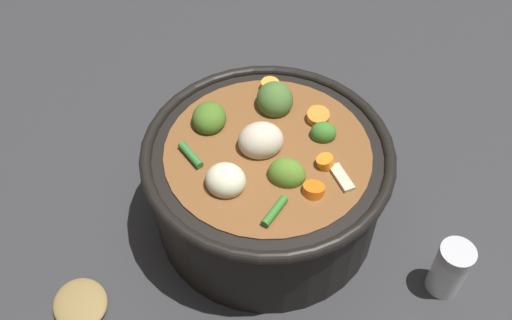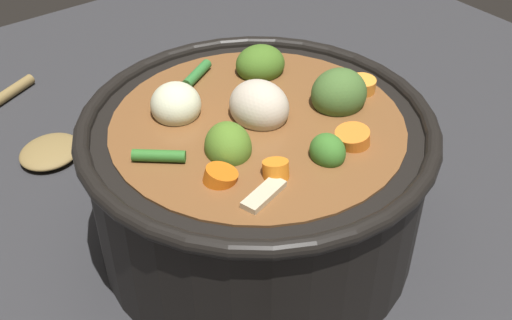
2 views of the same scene
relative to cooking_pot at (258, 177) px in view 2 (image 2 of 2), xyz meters
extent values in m
plane|color=#2D2D30|center=(0.00, 0.00, -0.07)|extent=(1.10, 1.10, 0.00)
cylinder|color=black|center=(0.00, 0.00, -0.01)|extent=(0.27, 0.27, 0.12)
torus|color=black|center=(0.00, 0.00, 0.05)|extent=(0.28, 0.28, 0.01)
cylinder|color=brown|center=(0.00, 0.00, 0.00)|extent=(0.23, 0.23, 0.12)
ellipsoid|color=#466B2F|center=(-0.02, -0.07, 0.06)|extent=(0.05, 0.05, 0.04)
ellipsoid|color=#3B7629|center=(-0.06, -0.01, 0.06)|extent=(0.03, 0.03, 0.03)
ellipsoid|color=#537D26|center=(-0.01, 0.04, 0.06)|extent=(0.05, 0.05, 0.04)
ellipsoid|color=#467022|center=(0.06, -0.05, 0.06)|extent=(0.05, 0.05, 0.03)
cylinder|color=orange|center=(-0.02, -0.10, 0.06)|extent=(0.03, 0.03, 0.02)
cylinder|color=orange|center=(-0.06, 0.03, 0.06)|extent=(0.03, 0.03, 0.02)
cylinder|color=orange|center=(-0.04, 0.06, 0.06)|extent=(0.03, 0.03, 0.02)
cylinder|color=orange|center=(-0.06, -0.04, 0.06)|extent=(0.03, 0.03, 0.02)
ellipsoid|color=beige|center=(0.01, -0.01, 0.06)|extent=(0.05, 0.05, 0.04)
ellipsoid|color=beige|center=(0.05, 0.04, 0.06)|extent=(0.06, 0.06, 0.03)
cylinder|color=#307433|center=(0.08, 0.00, 0.06)|extent=(0.03, 0.04, 0.01)
cylinder|color=#31742A|center=(0.00, 0.09, 0.06)|extent=(0.03, 0.03, 0.01)
cube|color=beige|center=(-0.07, 0.05, 0.06)|extent=(0.02, 0.04, 0.01)
ellipsoid|color=olive|center=(0.22, 0.10, -0.06)|extent=(0.08, 0.08, 0.01)
camera|label=1|loc=(0.06, 0.40, 0.52)|focal=39.70mm
camera|label=2|loc=(-0.32, 0.25, 0.34)|focal=44.73mm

